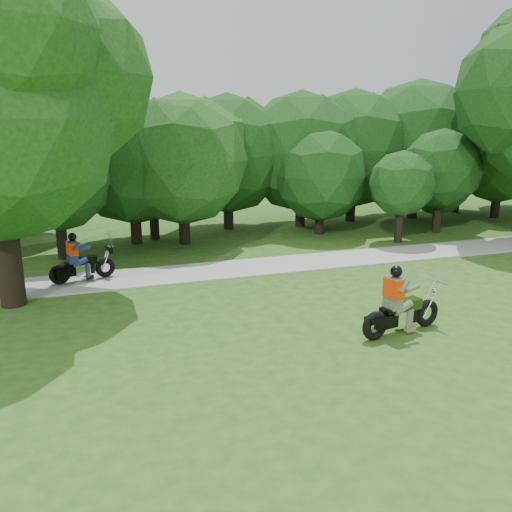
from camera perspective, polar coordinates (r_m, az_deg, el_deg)
ground at (r=12.68m, az=24.73°, el=-9.28°), size 100.00×100.00×0.00m
walkway at (r=18.88m, az=8.03°, el=-0.51°), size 60.00×2.20×0.06m
tree_line at (r=25.14m, az=4.75°, el=11.43°), size 38.65×11.61×7.45m
chopper_motorcycle at (r=12.42m, az=16.01°, el=-5.82°), size 2.41×0.85×1.73m
touring_motorcycle at (r=16.86m, az=-19.66°, el=-0.84°), size 2.07×1.03×1.60m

